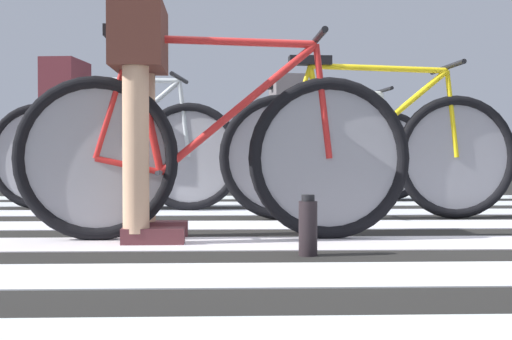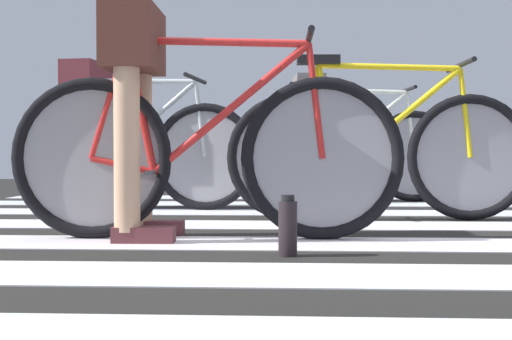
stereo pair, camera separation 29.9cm
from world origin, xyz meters
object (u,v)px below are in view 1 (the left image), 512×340
(cyclist_3_of_4, at_px, (67,113))
(bicycle_4_of_4, at_px, (326,153))
(bicycle_2_of_4, at_px, (369,152))
(bicycle_1_of_4, at_px, (212,152))
(cyclist_1_of_4, at_px, (141,89))
(cyclist_4_of_4, at_px, (287,121))
(water_bottle, at_px, (308,227))
(bicycle_3_of_4, at_px, (112,153))

(cyclist_3_of_4, xyz_separation_m, bicycle_4_of_4, (1.85, 0.76, -0.26))
(bicycle_2_of_4, relative_size, cyclist_3_of_4, 1.73)
(bicycle_1_of_4, xyz_separation_m, cyclist_1_of_4, (-0.31, -0.01, 0.27))
(cyclist_1_of_4, xyz_separation_m, cyclist_3_of_4, (-0.71, 1.66, -0.01))
(cyclist_1_of_4, bearing_deg, bicycle_1_of_4, -0.00)
(bicycle_4_of_4, xyz_separation_m, cyclist_4_of_4, (-0.31, -0.03, 0.25))
(bicycle_1_of_4, distance_m, cyclist_1_of_4, 0.41)
(cyclist_1_of_4, relative_size, cyclist_3_of_4, 1.02)
(cyclist_3_of_4, distance_m, cyclist_4_of_4, 1.71)
(cyclist_3_of_4, height_order, cyclist_4_of_4, cyclist_3_of_4)
(bicycle_4_of_4, distance_m, cyclist_4_of_4, 0.40)
(bicycle_1_of_4, relative_size, water_bottle, 7.66)
(bicycle_4_of_4, bearing_deg, bicycle_1_of_4, -113.86)
(cyclist_1_of_4, height_order, cyclist_4_of_4, cyclist_1_of_4)
(cyclist_3_of_4, relative_size, bicycle_4_of_4, 0.58)
(bicycle_2_of_4, height_order, cyclist_3_of_4, cyclist_3_of_4)
(bicycle_3_of_4, relative_size, bicycle_4_of_4, 1.00)
(water_bottle, bearing_deg, bicycle_2_of_4, 69.94)
(bicycle_3_of_4, bearing_deg, water_bottle, -56.28)
(cyclist_1_of_4, relative_size, bicycle_4_of_4, 0.59)
(cyclist_1_of_4, height_order, bicycle_4_of_4, cyclist_1_of_4)
(cyclist_1_of_4, bearing_deg, bicycle_2_of_4, 36.94)
(bicycle_2_of_4, height_order, bicycle_3_of_4, same)
(cyclist_3_of_4, bearing_deg, bicycle_2_of_4, -14.65)
(cyclist_1_of_4, height_order, bicycle_3_of_4, cyclist_1_of_4)
(bicycle_2_of_4, bearing_deg, bicycle_3_of_4, 153.64)
(bicycle_2_of_4, distance_m, bicycle_4_of_4, 1.50)
(bicycle_4_of_4, bearing_deg, cyclist_3_of_4, -162.44)
(bicycle_1_of_4, relative_size, bicycle_2_of_4, 1.00)
(bicycle_2_of_4, relative_size, bicycle_4_of_4, 1.00)
(bicycle_2_of_4, xyz_separation_m, bicycle_3_of_4, (-1.59, 0.70, 0.00))
(cyclist_1_of_4, distance_m, bicycle_2_of_4, 1.53)
(cyclist_3_of_4, bearing_deg, cyclist_1_of_4, -60.36)
(cyclist_1_of_4, distance_m, cyclist_4_of_4, 2.54)
(bicycle_2_of_4, distance_m, bicycle_3_of_4, 1.73)
(cyclist_4_of_4, bearing_deg, cyclist_3_of_4, -159.30)
(bicycle_3_of_4, bearing_deg, bicycle_4_of_4, 33.98)
(bicycle_2_of_4, xyz_separation_m, water_bottle, (-0.51, -1.40, -0.28))
(bicycle_1_of_4, height_order, cyclist_1_of_4, cyclist_1_of_4)
(bicycle_1_of_4, bearing_deg, cyclist_1_of_4, 180.00)
(bicycle_3_of_4, height_order, water_bottle, bicycle_3_of_4)
(cyclist_4_of_4, xyz_separation_m, water_bottle, (-0.15, -2.87, -0.53))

